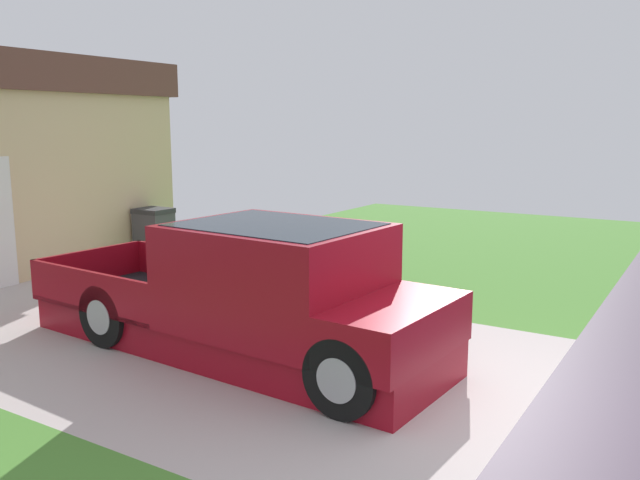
{
  "coord_description": "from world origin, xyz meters",
  "views": [
    {
      "loc": [
        -6.13,
        -1.46,
        2.77
      ],
      "look_at": [
        0.96,
        2.91,
        1.3
      ],
      "focal_mm": 36.87,
      "sensor_mm": 36.0,
      "label": 1
    }
  ],
  "objects_px": {
    "wheeled_trash_bin": "(154,231)",
    "handbag": "(352,321)",
    "pickup_truck": "(261,297)",
    "person_with_hat": "(327,265)"
  },
  "relations": [
    {
      "from": "person_with_hat",
      "to": "wheeled_trash_bin",
      "type": "bearing_deg",
      "value": -105.81
    },
    {
      "from": "pickup_truck",
      "to": "handbag",
      "type": "relative_size",
      "value": 14.54
    },
    {
      "from": "pickup_truck",
      "to": "handbag",
      "type": "bearing_deg",
      "value": 169.04
    },
    {
      "from": "person_with_hat",
      "to": "pickup_truck",
      "type": "bearing_deg",
      "value": 2.83
    },
    {
      "from": "wheeled_trash_bin",
      "to": "handbag",
      "type": "bearing_deg",
      "value": -109.58
    },
    {
      "from": "pickup_truck",
      "to": "wheeled_trash_bin",
      "type": "xyz_separation_m",
      "value": [
        3.62,
        5.48,
        -0.18
      ]
    },
    {
      "from": "handbag",
      "to": "wheeled_trash_bin",
      "type": "xyz_separation_m",
      "value": [
        2.09,
        5.88,
        0.45
      ]
    },
    {
      "from": "handbag",
      "to": "wheeled_trash_bin",
      "type": "height_order",
      "value": "wheeled_trash_bin"
    },
    {
      "from": "wheeled_trash_bin",
      "to": "pickup_truck",
      "type": "bearing_deg",
      "value": -123.46
    },
    {
      "from": "person_with_hat",
      "to": "handbag",
      "type": "bearing_deg",
      "value": 119.24
    }
  ]
}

